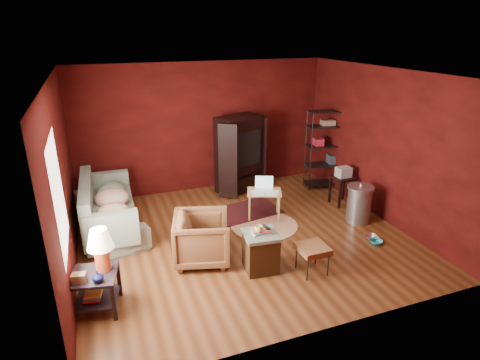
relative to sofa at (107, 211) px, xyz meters
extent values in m
cube|color=brown|center=(2.20, -1.05, -0.42)|extent=(5.50, 5.00, 0.02)
cube|color=white|center=(2.20, -1.05, 2.40)|extent=(5.50, 5.00, 0.02)
cube|color=#4B0D0A|center=(2.20, 1.46, 0.99)|extent=(5.50, 0.02, 2.80)
cube|color=#4B0D0A|center=(2.20, -3.56, 0.99)|extent=(5.50, 0.02, 2.80)
cube|color=#4B0D0A|center=(-0.56, -1.05, 0.99)|extent=(0.02, 5.00, 2.80)
cube|color=#4B0D0A|center=(4.96, -1.05, 0.99)|extent=(0.02, 5.00, 2.80)
cube|color=white|center=(-0.53, -2.05, 1.19)|extent=(0.02, 1.20, 1.40)
imported|color=slate|center=(0.00, 0.00, 0.00)|extent=(1.05, 2.17, 0.82)
imported|color=black|center=(1.32, -1.53, 0.02)|extent=(0.97, 1.01, 0.86)
imported|color=silver|center=(4.25, -1.89, -0.29)|extent=(0.23, 0.07, 0.23)
imported|color=#28ADBE|center=(4.22, -2.07, -0.30)|extent=(0.21, 0.08, 0.21)
imported|color=#0D1243|center=(-0.22, -2.38, 0.20)|extent=(0.16, 0.17, 0.14)
imported|color=#F4EB77|center=(2.01, -2.13, 0.33)|extent=(0.14, 0.12, 0.12)
cube|color=black|center=(-0.27, -2.19, 0.11)|extent=(0.66, 0.66, 0.04)
cube|color=black|center=(-0.27, -2.19, -0.24)|extent=(0.62, 0.62, 0.03)
cube|color=black|center=(-0.57, -2.38, -0.15)|extent=(0.06, 0.06, 0.52)
cube|color=black|center=(-0.08, -2.48, -0.15)|extent=(0.06, 0.06, 0.52)
cube|color=black|center=(-0.47, -1.89, -0.15)|extent=(0.06, 0.06, 0.52)
cube|color=black|center=(0.02, -1.99, -0.15)|extent=(0.06, 0.06, 0.52)
cylinder|color=#E5582A|center=(-0.15, -2.12, 0.28)|extent=(0.22, 0.22, 0.32)
cone|color=#F2E5C6|center=(-0.15, -2.12, 0.57)|extent=(0.40, 0.40, 0.26)
cube|color=#9A8354|center=(-0.44, -2.29, 0.18)|extent=(0.19, 0.14, 0.11)
cube|color=#E0384D|center=(-0.32, -2.18, -0.20)|extent=(0.25, 0.30, 0.03)
cube|color=#38A1E0|center=(-0.31, -2.18, -0.16)|extent=(0.25, 0.30, 0.03)
cube|color=#FCCA54|center=(-0.30, -2.18, -0.13)|extent=(0.25, 0.30, 0.03)
cube|color=slate|center=(0.05, -0.02, -0.12)|extent=(0.87, 1.97, 0.41)
cube|color=slate|center=(-0.31, -0.01, 0.16)|extent=(0.24, 1.95, 0.82)
cube|color=slate|center=(0.03, -0.99, 0.11)|extent=(0.83, 0.21, 0.56)
cube|color=slate|center=(0.08, 0.96, 0.11)|extent=(0.83, 0.21, 0.56)
ellipsoid|color=#A83B17|center=(0.09, -0.58, 0.21)|extent=(0.55, 0.55, 0.29)
ellipsoid|color=#A83B17|center=(0.10, -0.02, 0.23)|extent=(0.61, 0.61, 0.33)
ellipsoid|color=slate|center=(0.12, 0.49, 0.19)|extent=(0.51, 0.51, 0.27)
cube|color=#3F260E|center=(2.08, -2.07, -0.13)|extent=(0.52, 0.52, 0.56)
cube|color=slate|center=(2.08, -2.07, 0.18)|extent=(0.55, 0.55, 0.05)
cube|color=beige|center=(2.08, -2.07, 0.22)|extent=(0.29, 0.24, 0.02)
cube|color=#486CA9|center=(2.08, -2.07, 0.24)|extent=(0.26, 0.20, 0.02)
cube|color=#C25948|center=(2.08, -2.07, 0.26)|extent=(0.28, 0.24, 0.02)
cube|color=black|center=(2.16, -2.05, 0.28)|extent=(0.09, 0.17, 0.02)
cube|color=black|center=(2.77, -2.41, -0.01)|extent=(0.43, 0.43, 0.09)
cube|color=#222828|center=(2.77, -2.41, -0.06)|extent=(0.39, 0.39, 0.02)
cylinder|color=#222828|center=(2.60, -2.58, -0.23)|extent=(0.02, 0.02, 0.35)
cylinder|color=#222828|center=(2.94, -2.58, -0.23)|extent=(0.02, 0.02, 0.35)
cylinder|color=#222828|center=(2.60, -2.24, -0.23)|extent=(0.02, 0.02, 0.35)
cylinder|color=#222828|center=(2.94, -2.24, -0.23)|extent=(0.02, 0.02, 0.35)
cylinder|color=beige|center=(2.71, -0.78, -0.40)|extent=(1.54, 1.54, 0.01)
cube|color=#4E1418|center=(2.60, -0.11, -0.39)|extent=(1.43, 1.07, 0.01)
cube|color=#E9B46A|center=(2.84, -0.46, 0.12)|extent=(0.76, 0.65, 0.03)
cylinder|color=#E9B46A|center=(2.51, -0.53, -0.14)|extent=(0.05, 0.05, 0.53)
cylinder|color=#E9B46A|center=(3.03, -0.73, -0.14)|extent=(0.05, 0.05, 0.53)
cylinder|color=#E9B46A|center=(2.65, -0.19, -0.14)|extent=(0.05, 0.05, 0.53)
cylinder|color=#E9B46A|center=(3.16, -0.40, -0.14)|extent=(0.05, 0.05, 0.53)
cube|color=white|center=(2.85, -0.43, 0.15)|extent=(0.40, 0.34, 0.02)
cube|color=silver|center=(2.89, -0.32, 0.27)|extent=(0.34, 0.19, 0.23)
cube|color=white|center=(2.68, -0.51, 0.14)|extent=(0.27, 0.35, 0.00)
cube|color=white|center=(2.94, -0.61, 0.14)|extent=(0.36, 0.39, 0.00)
cube|color=black|center=(2.88, 1.04, 0.44)|extent=(1.11, 0.86, 1.69)
cube|color=black|center=(2.91, 0.95, 0.61)|extent=(0.89, 0.67, 0.75)
cube|color=black|center=(2.48, 0.60, 0.44)|extent=(0.36, 0.25, 1.60)
cube|color=black|center=(3.46, 1.01, 0.44)|extent=(0.13, 0.40, 1.60)
cube|color=#2A2D2F|center=(2.89, 0.99, 0.52)|extent=(0.68, 0.62, 0.46)
cube|color=black|center=(2.98, 0.79, 0.52)|extent=(0.41, 0.18, 0.36)
cube|color=black|center=(2.89, 0.99, -0.01)|extent=(0.91, 0.72, 0.04)
cylinder|color=#222828|center=(4.34, 0.43, 0.48)|extent=(0.03, 0.03, 1.77)
cylinder|color=#222828|center=(5.15, 0.29, 0.48)|extent=(0.03, 0.03, 1.77)
cylinder|color=#222828|center=(4.39, 0.78, 0.48)|extent=(0.03, 0.03, 1.77)
cylinder|color=#222828|center=(5.21, 0.64, 0.48)|extent=(0.03, 0.03, 1.77)
cube|color=#222828|center=(4.77, 0.54, -0.31)|extent=(0.91, 0.51, 0.02)
cube|color=#222828|center=(4.77, 0.54, 0.13)|extent=(0.91, 0.51, 0.02)
cube|color=#222828|center=(4.77, 0.54, 0.57)|extent=(0.91, 0.51, 0.02)
cube|color=#222828|center=(4.77, 0.54, 1.02)|extent=(0.91, 0.51, 0.02)
cube|color=#222828|center=(4.77, 0.54, 1.34)|extent=(0.91, 0.51, 0.02)
cube|color=maroon|center=(4.58, 0.57, 0.67)|extent=(0.23, 0.28, 0.16)
cube|color=#363743|center=(4.97, 0.50, 0.25)|extent=(0.28, 0.28, 0.20)
cube|color=#876651|center=(4.77, 0.54, 1.09)|extent=(0.32, 0.24, 0.12)
cube|color=black|center=(4.61, -0.43, 0.17)|extent=(0.42, 0.42, 0.04)
cube|color=black|center=(4.44, -0.61, -0.12)|extent=(0.04, 0.04, 0.58)
cube|color=black|center=(4.78, -0.59, -0.12)|extent=(0.04, 0.04, 0.58)
cube|color=black|center=(4.43, -0.27, -0.12)|extent=(0.04, 0.04, 0.58)
cube|color=black|center=(4.77, -0.25, -0.12)|extent=(0.04, 0.04, 0.58)
cube|color=#B9B9BE|center=(4.61, -0.43, 0.29)|extent=(0.29, 0.23, 0.20)
cylinder|color=#ABABB2|center=(4.44, -1.23, -0.08)|extent=(0.47, 0.47, 0.66)
cylinder|color=#ABABB2|center=(4.44, -1.23, 0.28)|extent=(0.51, 0.51, 0.04)
sphere|color=#ABABB2|center=(4.44, -1.23, 0.32)|extent=(0.07, 0.07, 0.07)
camera|label=1|loc=(-0.04, -6.86, 3.05)|focal=30.00mm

